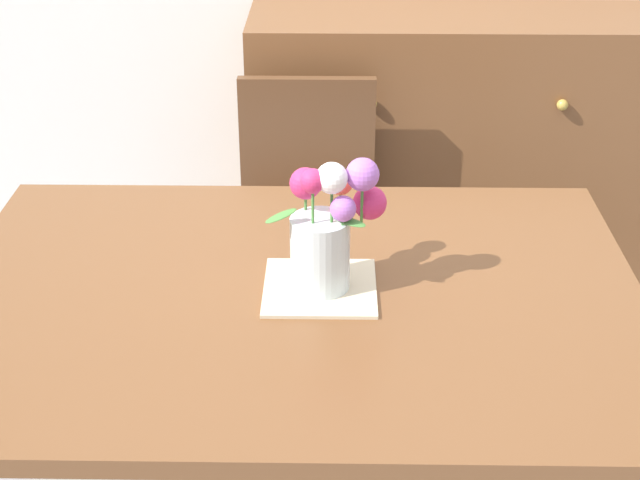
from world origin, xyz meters
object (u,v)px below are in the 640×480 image
dresser (453,157)px  flower_vase (328,227)px  chair_far (306,207)px  dining_table (294,325)px

dresser → flower_vase: flower_vase is taller
chair_far → flower_vase: (0.07, -0.87, 0.37)m
dresser → flower_vase: size_ratio=4.73×
dining_table → flower_vase: flower_vase is taller
dining_table → chair_far: chair_far is taller
dining_table → flower_vase: 0.24m
chair_far → dresser: (0.50, 0.44, -0.02)m
dining_table → flower_vase: size_ratio=5.10×
dining_table → chair_far: (-0.00, 0.89, -0.14)m
dresser → flower_vase: (-0.43, -1.31, 0.39)m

